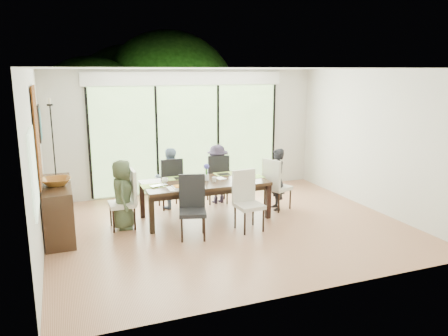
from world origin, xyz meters
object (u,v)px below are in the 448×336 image
object	(u,v)px
chair_left_end	(122,199)
person_far_right	(218,174)
chair_far_right	(217,178)
sideboard	(59,210)
cup_a	(165,180)
bowl	(56,182)
person_right_end	(277,179)
person_left_end	(123,194)
vase	(206,177)
laptop	(160,186)
chair_near_left	(193,208)
cup_c	(243,174)
table_top	(205,183)
chair_near_right	(249,201)
chair_far_left	(170,182)
chair_right_end	(278,184)
person_far_left	(170,178)
cup_b	(214,179)

from	to	relation	value
chair_left_end	person_far_right	xyz separation A→B (m)	(2.05, 0.83, 0.09)
chair_far_right	sideboard	bearing A→B (deg)	26.41
chair_far_right	cup_a	xyz separation A→B (m)	(-1.25, -0.70, 0.23)
person_far_right	bowl	world-z (taller)	person_far_right
chair_far_right	person_right_end	size ratio (longest dim) A/B	0.85
chair_far_right	person_right_end	distance (m)	1.26
person_left_end	person_right_end	xyz separation A→B (m)	(2.96, 0.00, 0.00)
chair_left_end	vase	size ratio (longest dim) A/B	9.17
chair_left_end	laptop	distance (m)	0.69
chair_near_left	person_right_end	size ratio (longest dim) A/B	0.85
person_right_end	chair_near_left	bearing A→B (deg)	-55.25
cup_a	cup_c	xyz separation A→B (m)	(1.50, -0.05, 0.00)
chair_near_left	laptop	xyz separation A→B (m)	(-0.35, 0.77, 0.20)
sideboard	table_top	bearing A→B (deg)	-0.90
chair_near_left	bowl	bearing A→B (deg)	173.17
laptop	sideboard	world-z (taller)	sideboard
chair_left_end	person_left_end	world-z (taller)	person_left_end
person_left_end	chair_near_right	bearing A→B (deg)	-102.09
bowl	chair_near_right	bearing A→B (deg)	-15.01
vase	cup_c	xyz separation A→B (m)	(0.75, 0.05, -0.01)
table_top	chair_near_right	world-z (taller)	chair_near_right
chair_far_left	sideboard	distance (m)	2.22
chair_right_end	person_far_left	xyz separation A→B (m)	(-1.95, 0.83, 0.09)
table_top	person_left_end	size ratio (longest dim) A/B	1.86
chair_near_left	person_far_left	bearing A→B (deg)	103.33
laptop	chair_far_right	bearing A→B (deg)	16.86
person_far_left	person_far_right	distance (m)	1.00
sideboard	person_left_end	bearing A→B (deg)	-2.18
chair_far_left	cup_a	world-z (taller)	chair_far_left
laptop	cup_c	bearing A→B (deg)	-10.39
chair_right_end	cup_c	xyz separation A→B (m)	(-0.70, 0.10, 0.23)
person_right_end	cup_a	xyz separation A→B (m)	(-2.18, 0.15, 0.14)
table_top	chair_left_end	world-z (taller)	chair_left_end
chair_near_right	bowl	bearing A→B (deg)	160.37
table_top	chair_right_end	size ratio (longest dim) A/B	2.18
cup_c	sideboard	world-z (taller)	sideboard
person_left_end	person_far_left	size ratio (longest dim) A/B	1.00
person_right_end	sideboard	world-z (taller)	person_right_end
chair_right_end	bowl	bearing A→B (deg)	67.92
chair_near_right	laptop	world-z (taller)	chair_near_right
laptop	cup_b	bearing A→B (deg)	-17.30
chair_right_end	bowl	size ratio (longest dim) A/B	2.21
bowl	chair_far_left	bearing A→B (deg)	23.75
chair_near_right	cup_c	bearing A→B (deg)	68.19
bowl	person_left_end	bearing A→B (deg)	3.33
chair_far_right	vase	bearing A→B (deg)	69.61
vase	cup_a	xyz separation A→B (m)	(-0.75, 0.10, -0.01)
person_far_right	chair_near_right	bearing A→B (deg)	82.11
vase	cup_a	size ratio (longest dim) A/B	0.97
chair_far_right	person_far_left	world-z (taller)	person_far_left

